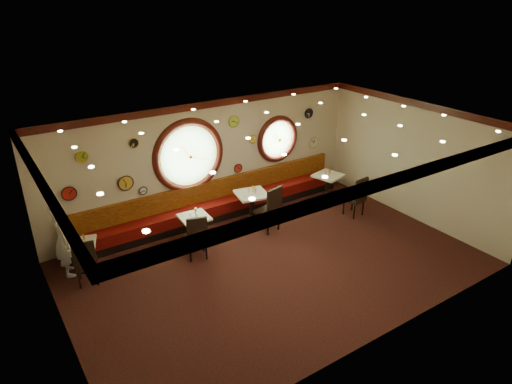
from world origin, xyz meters
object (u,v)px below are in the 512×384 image
(table_b, at_px, (195,227))
(condiment_a_pepper, at_px, (82,241))
(table_d, at_px, (328,184))
(waiter, at_px, (64,239))
(chair_b, at_px, (197,235))
(condiment_c_salt, at_px, (249,190))
(condiment_d_salt, at_px, (326,173))
(chair_c, at_px, (271,206))
(condiment_d_bottle, at_px, (329,171))
(chair_d, at_px, (358,194))
(condiment_b_bottle, at_px, (196,211))
(condiment_b_salt, at_px, (190,214))
(condiment_b_pepper, at_px, (197,215))
(table_a, at_px, (83,252))
(table_c, at_px, (252,204))
(condiment_c_pepper, at_px, (256,191))
(condiment_d_pepper, at_px, (330,173))
(condiment_a_bottle, at_px, (84,237))
(chair_a, at_px, (85,260))
(condiment_c_bottle, at_px, (253,189))
(condiment_a_salt, at_px, (75,242))

(table_b, relative_size, condiment_a_pepper, 6.89)
(table_d, relative_size, waiter, 0.52)
(chair_b, height_order, condiment_c_salt, chair_b)
(condiment_c_salt, relative_size, condiment_d_salt, 1.11)
(chair_b, distance_m, chair_c, 2.17)
(table_d, distance_m, condiment_d_bottle, 0.40)
(chair_c, bearing_deg, chair_d, -27.32)
(chair_d, height_order, condiment_d_salt, chair_d)
(condiment_b_bottle, bearing_deg, chair_c, -17.94)
(condiment_b_bottle, bearing_deg, condiment_b_salt, -170.66)
(condiment_a_pepper, xyz_separation_m, condiment_d_bottle, (7.04, -0.11, 0.15))
(condiment_d_salt, xyz_separation_m, waiter, (-7.23, 0.22, 0.01))
(table_b, distance_m, chair_c, 1.99)
(condiment_a_pepper, height_order, condiment_b_pepper, condiment_b_pepper)
(table_a, xyz_separation_m, condiment_b_salt, (2.51, -0.31, 0.37))
(chair_c, bearing_deg, table_a, 155.26)
(table_c, relative_size, condiment_d_salt, 10.13)
(table_b, distance_m, condiment_b_pepper, 0.34)
(condiment_d_salt, height_order, condiment_b_pepper, condiment_d_salt)
(chair_c, height_order, condiment_c_pepper, chair_c)
(table_d, distance_m, chair_b, 4.70)
(table_a, bearing_deg, condiment_d_pepper, -2.20)
(condiment_c_salt, xyz_separation_m, condiment_b_bottle, (-1.63, -0.16, -0.08))
(condiment_b_salt, relative_size, condiment_c_pepper, 0.91)
(condiment_b_bottle, bearing_deg, condiment_d_salt, 1.14)
(condiment_d_salt, height_order, waiter, waiter)
(chair_b, height_order, chair_c, chair_c)
(condiment_b_salt, bearing_deg, condiment_a_bottle, 171.53)
(condiment_b_bottle, bearing_deg, chair_b, -115.05)
(chair_a, height_order, condiment_c_bottle, chair_a)
(condiment_c_pepper, height_order, condiment_c_bottle, condiment_c_bottle)
(chair_d, bearing_deg, condiment_a_salt, 161.93)
(condiment_b_salt, distance_m, condiment_a_bottle, 2.44)
(condiment_d_salt, bearing_deg, condiment_b_salt, -178.57)
(condiment_a_bottle, bearing_deg, table_a, -150.48)
(table_a, height_order, condiment_d_salt, condiment_d_salt)
(condiment_b_bottle, distance_m, condiment_c_bottle, 1.76)
(chair_c, xyz_separation_m, condiment_c_bottle, (-0.07, 0.71, 0.25))
(table_c, height_order, chair_d, chair_d)
(chair_d, distance_m, condiment_b_pepper, 4.45)
(chair_b, xyz_separation_m, condiment_b_bottle, (0.34, 0.73, 0.20))
(table_c, relative_size, waiter, 0.54)
(condiment_a_pepper, bearing_deg, chair_a, -99.93)
(condiment_a_salt, relative_size, condiment_a_pepper, 0.82)
(condiment_a_bottle, bearing_deg, condiment_a_salt, -173.06)
(table_b, relative_size, table_c, 0.81)
(table_b, bearing_deg, condiment_b_salt, 140.60)
(chair_a, relative_size, condiment_b_bottle, 4.05)
(chair_a, distance_m, chair_c, 4.58)
(chair_d, relative_size, condiment_a_pepper, 6.47)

